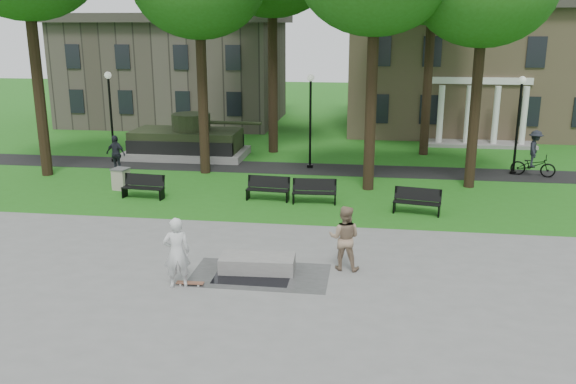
# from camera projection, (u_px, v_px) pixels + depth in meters

# --- Properties ---
(ground) EXTENTS (120.00, 120.00, 0.00)m
(ground) POSITION_uv_depth(u_px,v_px,m) (254.00, 254.00, 19.47)
(ground) COLOR #206016
(ground) RESTS_ON ground
(plaza) EXTENTS (22.00, 16.00, 0.02)m
(plaza) POSITION_uv_depth(u_px,v_px,m) (215.00, 328.00, 14.69)
(plaza) COLOR gray
(plaza) RESTS_ON ground
(footpath) EXTENTS (44.00, 2.60, 0.01)m
(footpath) POSITION_uv_depth(u_px,v_px,m) (299.00, 169.00, 30.92)
(footpath) COLOR black
(footpath) RESTS_ON ground
(building_right) EXTENTS (17.00, 12.00, 8.60)m
(building_right) POSITION_uv_depth(u_px,v_px,m) (469.00, 66.00, 41.80)
(building_right) COLOR #9E8460
(building_right) RESTS_ON ground
(building_left) EXTENTS (15.00, 10.00, 7.20)m
(building_left) POSITION_uv_depth(u_px,v_px,m) (176.00, 73.00, 45.28)
(building_left) COLOR #4C443D
(building_left) RESTS_ON ground
(lamp_left) EXTENTS (0.36, 0.36, 4.73)m
(lamp_left) POSITION_uv_depth(u_px,v_px,m) (111.00, 109.00, 31.80)
(lamp_left) COLOR black
(lamp_left) RESTS_ON ground
(lamp_mid) EXTENTS (0.36, 0.36, 4.73)m
(lamp_mid) POSITION_uv_depth(u_px,v_px,m) (310.00, 113.00, 30.40)
(lamp_mid) COLOR black
(lamp_mid) RESTS_ON ground
(lamp_right) EXTENTS (0.36, 0.36, 4.73)m
(lamp_right) POSITION_uv_depth(u_px,v_px,m) (519.00, 117.00, 29.07)
(lamp_right) COLOR black
(lamp_right) RESTS_ON ground
(tank_monument) EXTENTS (7.45, 3.40, 2.40)m
(tank_monument) POSITION_uv_depth(u_px,v_px,m) (187.00, 142.00, 33.47)
(tank_monument) COLOR gray
(tank_monument) RESTS_ON ground
(puddle) EXTENTS (2.20, 1.20, 0.00)m
(puddle) POSITION_uv_depth(u_px,v_px,m) (252.00, 277.00, 17.59)
(puddle) COLOR black
(puddle) RESTS_ON plaza
(concrete_block) EXTENTS (2.25, 1.11, 0.45)m
(concrete_block) POSITION_uv_depth(u_px,v_px,m) (257.00, 263.00, 18.04)
(concrete_block) COLOR gray
(concrete_block) RESTS_ON plaza
(skateboard) EXTENTS (0.78, 0.22, 0.07)m
(skateboard) POSITION_uv_depth(u_px,v_px,m) (190.00, 284.00, 17.08)
(skateboard) COLOR brown
(skateboard) RESTS_ON plaza
(skateboarder) EXTENTS (0.86, 0.71, 2.01)m
(skateboarder) POSITION_uv_depth(u_px,v_px,m) (177.00, 253.00, 16.72)
(skateboarder) COLOR silver
(skateboarder) RESTS_ON plaza
(friend_watching) EXTENTS (1.03, 0.84, 1.96)m
(friend_watching) POSITION_uv_depth(u_px,v_px,m) (344.00, 238.00, 17.96)
(friend_watching) COLOR #92785E
(friend_watching) RESTS_ON plaza
(pedestrian_walker) EXTENTS (1.17, 0.73, 1.86)m
(pedestrian_walker) POSITION_uv_depth(u_px,v_px,m) (116.00, 154.00, 29.88)
(pedestrian_walker) COLOR #22232D
(pedestrian_walker) RESTS_ON ground
(cyclist) EXTENTS (2.15, 1.29, 2.23)m
(cyclist) POSITION_uv_depth(u_px,v_px,m) (534.00, 158.00, 29.17)
(cyclist) COLOR black
(cyclist) RESTS_ON ground
(park_bench_0) EXTENTS (1.83, 0.68, 1.00)m
(park_bench_0) POSITION_uv_depth(u_px,v_px,m) (144.00, 186.00, 25.61)
(park_bench_0) COLOR black
(park_bench_0) RESTS_ON ground
(park_bench_1) EXTENTS (1.83, 0.66, 1.00)m
(park_bench_1) POSITION_uv_depth(u_px,v_px,m) (268.00, 188.00, 25.30)
(park_bench_1) COLOR black
(park_bench_1) RESTS_ON ground
(park_bench_2) EXTENTS (1.82, 0.61, 1.00)m
(park_bench_2) POSITION_uv_depth(u_px,v_px,m) (315.00, 191.00, 24.86)
(park_bench_2) COLOR black
(park_bench_2) RESTS_ON ground
(park_bench_3) EXTENTS (1.85, 0.85, 1.00)m
(park_bench_3) POSITION_uv_depth(u_px,v_px,m) (417.00, 200.00, 23.47)
(park_bench_3) COLOR black
(park_bench_3) RESTS_ON ground
(trash_bin) EXTENTS (0.78, 0.78, 0.96)m
(trash_bin) POSITION_uv_depth(u_px,v_px,m) (121.00, 179.00, 26.94)
(trash_bin) COLOR #A79A89
(trash_bin) RESTS_ON ground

